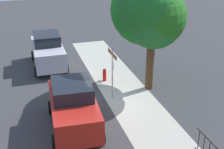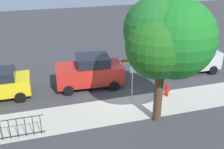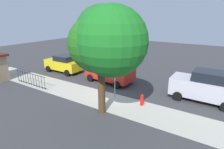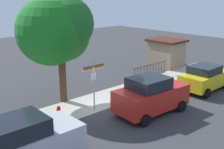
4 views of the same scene
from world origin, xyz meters
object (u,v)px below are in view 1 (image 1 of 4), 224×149
car_red (73,106)px  shade_tree (150,13)px  fire_hydrant (105,75)px  street_sign (112,64)px  car_silver (48,51)px

car_red → shade_tree: bearing=123.3°
shade_tree → fire_hydrant: (-1.55, -2.04, -3.92)m
car_red → fire_hydrant: size_ratio=5.55×
street_sign → car_silver: bearing=-153.7°
car_red → fire_hydrant: bearing=151.5°
car_silver → car_red: bearing=2.5°
street_sign → shade_tree: size_ratio=0.46×
car_red → fire_hydrant: (-4.22, 2.64, -0.65)m
shade_tree → fire_hydrant: 4.69m
car_silver → fire_hydrant: bearing=42.1°
car_silver → fire_hydrant: car_silver is taller
fire_hydrant → shade_tree: bearing=52.7°
street_sign → car_red: (2.01, -2.44, -0.95)m
street_sign → shade_tree: shade_tree is taller
street_sign → shade_tree: 3.29m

